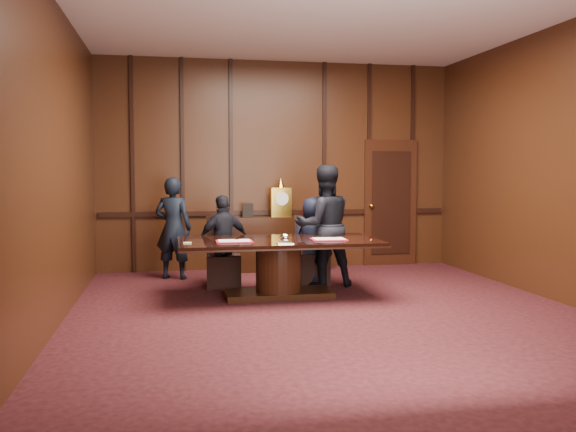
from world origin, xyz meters
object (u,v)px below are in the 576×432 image
object	(u,v)px
witness_left	(173,228)
witness_right	(324,226)
conference_table	(279,258)
signatory_right	(313,240)
sideboard	(281,241)
signatory_left	(224,241)

from	to	relation	value
witness_left	witness_right	size ratio (longest dim) A/B	0.90
conference_table	witness_right	size ratio (longest dim) A/B	1.50
signatory_right	witness_right	size ratio (longest dim) A/B	0.74
witness_left	witness_right	distance (m)	2.36
witness_left	conference_table	bearing A→B (deg)	149.48
sideboard	signatory_left	size ratio (longest dim) A/B	1.21
signatory_left	witness_right	xyz separation A→B (m)	(1.43, -0.17, 0.21)
signatory_left	signatory_right	size ratio (longest dim) A/B	1.03
conference_table	signatory_right	xyz separation A→B (m)	(0.65, 0.80, 0.13)
sideboard	witness_right	xyz separation A→B (m)	(0.35, -1.53, 0.39)
sideboard	signatory_left	xyz separation A→B (m)	(-1.07, -1.36, 0.17)
sideboard	witness_right	size ratio (longest dim) A/B	0.92
sideboard	witness_left	size ratio (longest dim) A/B	1.02
signatory_left	witness_left	size ratio (longest dim) A/B	0.84
signatory_right	witness_left	bearing A→B (deg)	-20.79
conference_table	witness_right	distance (m)	1.06
sideboard	conference_table	bearing A→B (deg)	-101.11
witness_left	sideboard	bearing A→B (deg)	-143.62
signatory_right	witness_left	size ratio (longest dim) A/B	0.82
conference_table	signatory_left	size ratio (longest dim) A/B	1.99
witness_left	witness_right	xyz separation A→B (m)	(2.12, -1.01, 0.09)
conference_table	witness_left	xyz separation A→B (m)	(-1.35, 1.64, 0.27)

